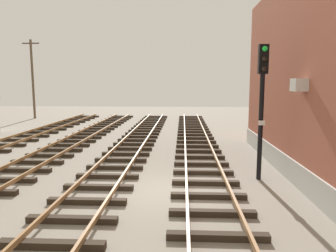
% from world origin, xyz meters
% --- Properties ---
extents(ground_plane, '(80.00, 80.00, 0.00)m').
position_xyz_m(ground_plane, '(0.00, 0.00, 0.00)').
color(ground_plane, gray).
extents(track_near_building, '(2.50, 49.39, 0.32)m').
position_xyz_m(track_near_building, '(1.45, 0.00, 0.13)').
color(track_near_building, '#2D2319').
rests_on(track_near_building, ground).
extents(track_centre, '(2.50, 49.39, 0.32)m').
position_xyz_m(track_centre, '(-2.41, 0.00, 0.12)').
color(track_centre, '#2D2319').
rests_on(track_centre, ground).
extents(signal_mast, '(0.36, 0.40, 5.23)m').
position_xyz_m(signal_mast, '(3.61, 1.52, 3.29)').
color(signal_mast, black).
rests_on(signal_mast, ground).
extents(utility_pole_far, '(1.80, 0.24, 8.38)m').
position_xyz_m(utility_pole_far, '(-15.55, 22.48, 4.38)').
color(utility_pole_far, brown).
rests_on(utility_pole_far, ground).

